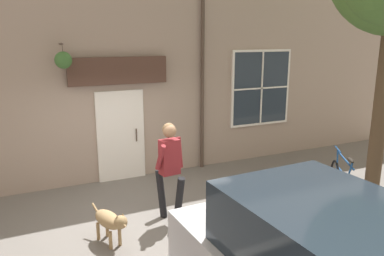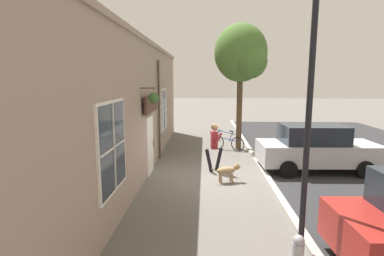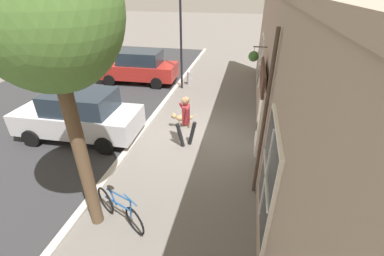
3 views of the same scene
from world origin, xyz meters
name	(u,v)px [view 3 (image 3 of 3)]	position (x,y,z in m)	size (l,w,h in m)	color
ground_plane	(195,137)	(0.00, 0.00, 0.00)	(90.00, 90.00, 0.00)	#66605B
curb_and_road	(55,121)	(5.85, 0.00, 0.02)	(10.10, 28.00, 0.12)	#B2ADA3
storefront_facade	(271,78)	(-2.34, 0.01, 2.41)	(0.95, 18.00, 4.82)	gray
pedestrian_walking	(186,117)	(0.19, 0.57, 1.10)	(0.69, 0.55, 1.81)	black
dog_on_leash	(183,118)	(0.62, -0.63, 0.41)	(1.02, 0.47, 0.64)	#997A51
street_tree_by_curb	(45,14)	(1.56, 4.09, 4.51)	(2.47, 2.41, 6.00)	brown
leaning_bicycle	(119,209)	(0.94, 4.08, 0.38)	(1.56, 0.85, 1.00)	black
parked_car_nearest_curb	(138,67)	(4.29, -5.23, 0.88)	(4.36, 2.06, 1.75)	maroon
parked_car_mid_block	(79,115)	(3.99, 0.81, 0.88)	(4.36, 2.06, 1.75)	#B7B7BC
street_lamp	(181,21)	(1.71, -4.83, 3.37)	(0.32, 0.32, 5.22)	black
fire_hydrant	(189,78)	(1.46, -5.45, 0.40)	(0.34, 0.20, 0.77)	#99999E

